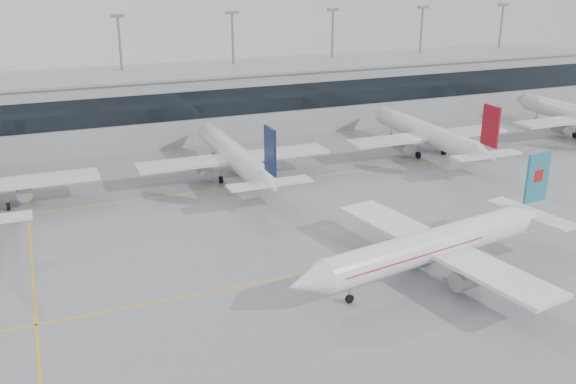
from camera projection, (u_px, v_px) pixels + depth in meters
name	position (u px, v px, depth m)	size (l,w,h in m)	color
ground	(330.00, 270.00, 69.74)	(320.00, 320.00, 0.00)	gray
taxi_line_main	(330.00, 270.00, 69.74)	(120.00, 0.25, 0.01)	gold
taxi_line_north	(243.00, 186.00, 95.89)	(120.00, 0.25, 0.01)	gold
taxi_line_cross	(32.00, 259.00, 72.14)	(0.25, 60.00, 0.01)	gold
terminal	(189.00, 105.00, 121.76)	(180.00, 15.00, 12.00)	#949498
terminal_glass	(198.00, 105.00, 114.68)	(180.00, 0.20, 5.00)	black
terminal_roof	(187.00, 72.00, 119.67)	(182.00, 16.00, 0.40)	gray
light_masts	(179.00, 62.00, 124.52)	(156.40, 1.00, 22.60)	gray
air_canada_jet	(438.00, 244.00, 67.41)	(36.01, 28.97, 11.28)	white
parked_jet_c	(234.00, 156.00, 97.86)	(29.64, 36.96, 11.72)	silver
parked_jet_d	(428.00, 134.00, 110.31)	(29.64, 36.96, 11.72)	silver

